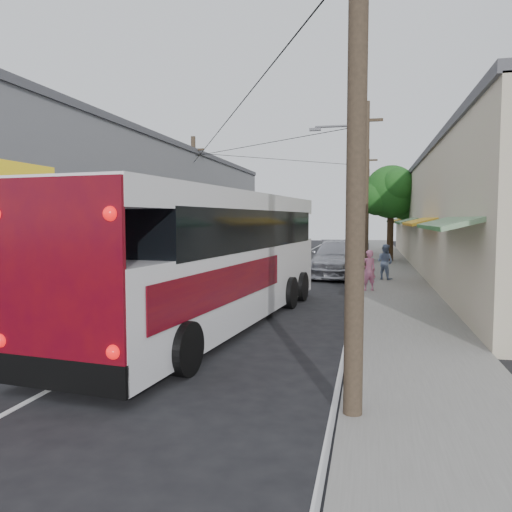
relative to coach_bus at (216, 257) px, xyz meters
The scene contains 13 objects.
ground 4.69m from the coach_bus, 106.44° to the right, with size 120.00×120.00×0.00m, color black.
sidewalk 16.85m from the coach_bus, 71.60° to the left, with size 3.00×80.00×0.12m, color slate.
building_right 20.43m from the coach_bus, 61.35° to the left, with size 7.09×40.00×6.25m.
building_left 17.04m from the coach_bus, 124.96° to the left, with size 7.20×36.00×7.25m.
utility_poles 16.48m from the coach_bus, 83.27° to the left, with size 11.80×45.28×8.00m.
street_tree 22.80m from the coach_bus, 75.51° to the left, with size 4.40×4.00×6.60m.
coach_bus is the anchor object (origin of this frame).
jeepney 3.43m from the coach_bus, behind, with size 2.23×4.84×1.34m, color #B2B2B9.
parked_suv 13.08m from the coach_bus, 78.56° to the left, with size 2.58×6.33×1.84m, color #A4A4AC.
parked_car_mid 21.75m from the coach_bus, 81.02° to the left, with size 1.54×3.83×1.31m, color #292A2F.
parked_car_far 27.91m from the coach_bus, 83.17° to the left, with size 1.38×3.96×1.30m, color black.
pedestrian_near 8.12m from the coach_bus, 58.70° to the left, with size 0.59×0.39×1.63m, color pink.
pedestrian_far 11.90m from the coach_bus, 65.41° to the left, with size 0.81×0.63×1.66m, color #7F92B9.
Camera 1 is at (5.40, -9.28, 2.98)m, focal length 35.00 mm.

